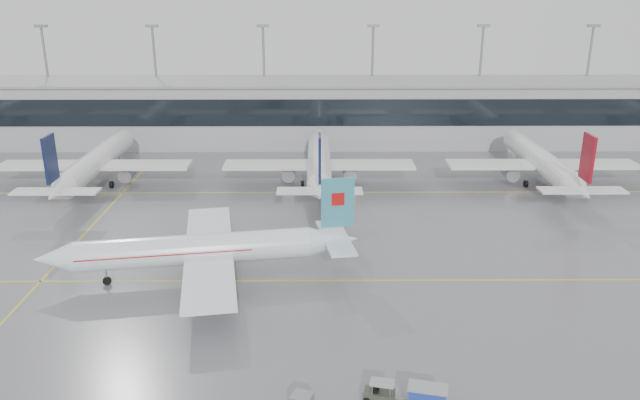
{
  "coord_description": "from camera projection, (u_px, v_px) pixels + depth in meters",
  "views": [
    {
      "loc": [
        -0.49,
        -60.27,
        29.98
      ],
      "look_at": [
        0.0,
        12.0,
        5.0
      ],
      "focal_mm": 35.0,
      "sensor_mm": 36.0,
      "label": 1
    }
  ],
  "objects": [
    {
      "name": "air_canada_jet",
      "position": [
        207.0,
        249.0,
        66.42
      ],
      "size": [
        34.2,
        27.03,
        10.5
      ],
      "rotation": [
        0.0,
        0.0,
        3.3
      ],
      "color": "white",
      "rests_on": "ground"
    },
    {
      "name": "ground",
      "position": [
        321.0,
        281.0,
        66.76
      ],
      "size": [
        320.0,
        320.0,
        0.0
      ],
      "primitive_type": "plane",
      "color": "slate",
      "rests_on": "ground"
    },
    {
      "name": "parked_jet_b",
      "position": [
        95.0,
        163.0,
        97.16
      ],
      "size": [
        29.64,
        36.96,
        11.72
      ],
      "rotation": [
        0.0,
        0.0,
        1.57
      ],
      "color": "white",
      "rests_on": "ground"
    },
    {
      "name": "parked_jet_d",
      "position": [
        542.0,
        162.0,
        97.61
      ],
      "size": [
        29.64,
        36.96,
        11.72
      ],
      "rotation": [
        0.0,
        0.0,
        1.57
      ],
      "color": "white",
      "rests_on": "ground"
    },
    {
      "name": "taxi_line_cross",
      "position": [
        89.0,
        229.0,
        80.74
      ],
      "size": [
        0.25,
        60.0,
        0.01
      ],
      "primitive_type": "cube",
      "color": "yellow",
      "rests_on": "ground"
    },
    {
      "name": "parked_jet_c",
      "position": [
        319.0,
        163.0,
        97.39
      ],
      "size": [
        29.64,
        36.96,
        11.72
      ],
      "rotation": [
        0.0,
        0.0,
        1.57
      ],
      "color": "white",
      "rests_on": "ground"
    },
    {
      "name": "terminal",
      "position": [
        318.0,
        113.0,
        123.4
      ],
      "size": [
        180.0,
        15.0,
        12.0
      ],
      "primitive_type": "cube",
      "color": "#A0A0A4",
      "rests_on": "ground"
    },
    {
      "name": "taxi_line_main",
      "position": [
        321.0,
        281.0,
        66.76
      ],
      "size": [
        120.0,
        0.25,
        0.01
      ],
      "primitive_type": "cube",
      "color": "yellow",
      "rests_on": "ground"
    },
    {
      "name": "terminal_glass",
      "position": [
        318.0,
        113.0,
        115.77
      ],
      "size": [
        180.0,
        0.2,
        5.0
      ],
      "primitive_type": "cube",
      "color": "black",
      "rests_on": "ground"
    },
    {
      "name": "terminal_roof",
      "position": [
        318.0,
        81.0,
        121.37
      ],
      "size": [
        182.0,
        16.0,
        0.4
      ],
      "primitive_type": "cube",
      "color": "gray",
      "rests_on": "ground"
    },
    {
      "name": "light_masts",
      "position": [
        318.0,
        71.0,
        126.67
      ],
      "size": [
        156.4,
        1.0,
        22.6
      ],
      "color": "gray",
      "rests_on": "ground"
    },
    {
      "name": "taxi_line_north",
      "position": [
        319.0,
        192.0,
        95.11
      ],
      "size": [
        120.0,
        0.25,
        0.01
      ],
      "primitive_type": "cube",
      "color": "yellow",
      "rests_on": "ground"
    },
    {
      "name": "baggage_tug",
      "position": [
        379.0,
        394.0,
        47.28
      ],
      "size": [
        3.53,
        1.94,
        1.68
      ],
      "rotation": [
        0.0,
        0.0,
        -0.24
      ],
      "color": "#353A2E",
      "rests_on": "ground"
    },
    {
      "name": "baggage_cart",
      "position": [
        427.0,
        396.0,
        46.35
      ],
      "size": [
        3.23,
        2.27,
        1.81
      ],
      "rotation": [
        0.0,
        0.0,
        -0.24
      ],
      "color": "gray",
      "rests_on": "ground"
    }
  ]
}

